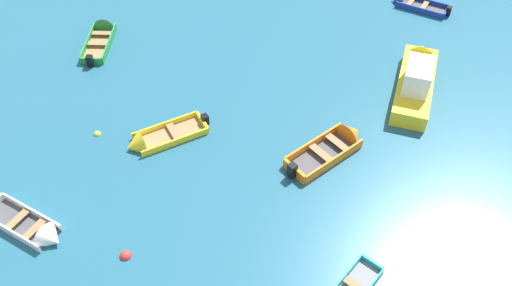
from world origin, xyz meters
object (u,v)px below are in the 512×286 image
(mooring_buoy_near_foreground, at_px, (97,134))
(rowboat_white_near_camera, at_px, (37,231))
(rowboat_green_near_left, at_px, (103,33))
(rowboat_orange_cluster_outer, at_px, (338,143))
(motor_launch_yellow_back_row_right, at_px, (417,77))
(rowboat_yellow_far_back, at_px, (150,141))
(mooring_buoy_central, at_px, (126,256))
(rowboat_deep_blue_far_left, at_px, (409,2))

(mooring_buoy_near_foreground, bearing_deg, rowboat_white_near_camera, -101.03)
(rowboat_green_near_left, relative_size, rowboat_orange_cluster_outer, 1.05)
(rowboat_green_near_left, distance_m, motor_launch_yellow_back_row_right, 17.75)
(rowboat_yellow_far_back, distance_m, rowboat_green_near_left, 9.54)
(rowboat_white_near_camera, bearing_deg, rowboat_orange_cluster_outer, 22.15)
(rowboat_yellow_far_back, height_order, rowboat_white_near_camera, rowboat_yellow_far_back)
(mooring_buoy_central, relative_size, mooring_buoy_near_foreground, 1.40)
(rowboat_deep_blue_far_left, bearing_deg, rowboat_green_near_left, -168.55)
(rowboat_white_near_camera, distance_m, rowboat_orange_cluster_outer, 13.48)
(rowboat_white_near_camera, height_order, rowboat_orange_cluster_outer, rowboat_orange_cluster_outer)
(motor_launch_yellow_back_row_right, height_order, mooring_buoy_near_foreground, motor_launch_yellow_back_row_right)
(mooring_buoy_central, xyz_separation_m, mooring_buoy_near_foreground, (-2.62, 6.65, 0.00))
(rowboat_yellow_far_back, distance_m, motor_launch_yellow_back_row_right, 13.79)
(motor_launch_yellow_back_row_right, bearing_deg, rowboat_green_near_left, 165.91)
(rowboat_green_near_left, xyz_separation_m, rowboat_deep_blue_far_left, (18.35, 3.72, -0.02))
(rowboat_deep_blue_far_left, bearing_deg, mooring_buoy_central, -127.71)
(rowboat_deep_blue_far_left, xyz_separation_m, rowboat_orange_cluster_outer, (-5.49, -12.37, 0.05))
(motor_launch_yellow_back_row_right, bearing_deg, rowboat_white_near_camera, -150.77)
(rowboat_deep_blue_far_left, bearing_deg, rowboat_orange_cluster_outer, -113.92)
(rowboat_green_near_left, relative_size, mooring_buoy_near_foreground, 12.62)
(rowboat_white_near_camera, xyz_separation_m, motor_launch_yellow_back_row_right, (16.83, 9.42, 0.50))
(rowboat_deep_blue_far_left, distance_m, motor_launch_yellow_back_row_right, 8.13)
(rowboat_white_near_camera, distance_m, mooring_buoy_central, 3.86)
(rowboat_white_near_camera, bearing_deg, mooring_buoy_central, -14.57)
(rowboat_green_near_left, relative_size, rowboat_white_near_camera, 1.10)
(rowboat_orange_cluster_outer, xyz_separation_m, mooring_buoy_central, (-8.76, -6.05, -0.23))
(rowboat_yellow_far_back, relative_size, mooring_buoy_central, 8.49)
(rowboat_green_near_left, bearing_deg, rowboat_white_near_camera, -88.42)
(rowboat_orange_cluster_outer, relative_size, mooring_buoy_central, 8.58)
(mooring_buoy_central, height_order, mooring_buoy_near_foreground, mooring_buoy_central)
(motor_launch_yellow_back_row_right, relative_size, mooring_buoy_central, 14.04)
(rowboat_yellow_far_back, bearing_deg, rowboat_green_near_left, 115.51)
(rowboat_yellow_far_back, xyz_separation_m, mooring_buoy_near_foreground, (-2.62, 0.55, -0.17))
(rowboat_white_near_camera, bearing_deg, rowboat_deep_blue_far_left, 44.15)
(rowboat_white_near_camera, bearing_deg, rowboat_green_near_left, 91.58)
(motor_launch_yellow_back_row_right, height_order, mooring_buoy_central, motor_launch_yellow_back_row_right)
(rowboat_white_near_camera, height_order, mooring_buoy_central, rowboat_white_near_camera)
(rowboat_yellow_far_back, xyz_separation_m, rowboat_orange_cluster_outer, (8.76, -0.05, 0.06))
(rowboat_orange_cluster_outer, distance_m, mooring_buoy_near_foreground, 11.40)
(rowboat_deep_blue_far_left, height_order, mooring_buoy_near_foreground, rowboat_deep_blue_far_left)
(mooring_buoy_near_foreground, bearing_deg, motor_launch_yellow_back_row_right, 13.38)
(rowboat_yellow_far_back, height_order, rowboat_deep_blue_far_left, rowboat_yellow_far_back)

